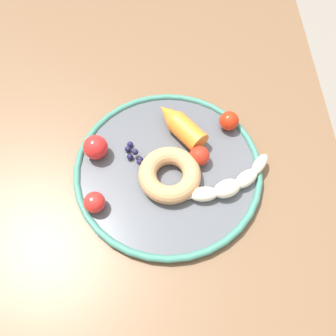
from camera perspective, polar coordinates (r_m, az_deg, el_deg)
The scene contains 11 objects.
ground_plane at distance 1.35m, azimuth -2.16°, elevation -14.92°, with size 6.00×6.00×0.00m, color slate.
dining_table at distance 0.72m, azimuth -3.90°, elevation -2.44°, with size 1.08×0.73×0.77m.
plate at distance 0.60m, azimuth 0.00°, elevation -0.13°, with size 0.33×0.33×0.02m.
banana at distance 0.58m, azimuth 9.33°, elevation -2.78°, with size 0.10×0.19×0.03m.
carrot_orange at distance 0.63m, azimuth 1.97°, elevation 7.18°, with size 0.11×0.10×0.04m.
donut at distance 0.58m, azimuth 0.27°, elevation -1.12°, with size 0.11×0.11×0.03m, color tan.
blueberry_pile at distance 0.61m, azimuth -5.24°, elevation 2.19°, with size 0.05×0.05×0.02m.
tomato_near at distance 0.61m, azimuth -11.88°, elevation 3.46°, with size 0.04×0.04×0.04m, color red.
tomato_mid at distance 0.60m, azimuth 5.21°, elevation 2.01°, with size 0.04×0.04×0.04m, color red.
tomato_far at distance 0.57m, azimuth -12.05°, elevation -5.58°, with size 0.04×0.04×0.04m, color red.
tomato_extra at distance 0.64m, azimuth 10.05°, elevation 7.67°, with size 0.04×0.04×0.04m, color red.
Camera 1 is at (0.32, 0.05, 1.31)m, focal length 36.86 mm.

